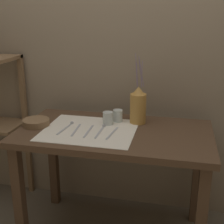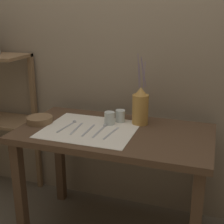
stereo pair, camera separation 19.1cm
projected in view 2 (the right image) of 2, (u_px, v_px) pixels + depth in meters
The scene contains 12 objects.
stone_wall_back at pixel (134, 52), 2.20m from camera, with size 7.00×0.06×2.40m.
wooden_table at pixel (114, 148), 1.98m from camera, with size 1.21×0.66×0.77m.
linen_cloth at pixel (90, 129), 1.96m from camera, with size 0.57×0.48×0.00m.
pitcher_with_flowers at pixel (140, 107), 2.02m from camera, with size 0.11×0.11×0.46m.
wooden_bowl at pixel (40, 120), 2.07m from camera, with size 0.17×0.17×0.04m.
glass_tumbler_near at pixel (110, 118), 2.03m from camera, with size 0.07×0.07×0.08m.
glass_tumbler_far at pixel (120, 116), 2.08m from camera, with size 0.06×0.06×0.08m.
spoon_outer at pixel (71, 124), 2.04m from camera, with size 0.04×0.21×0.02m.
knife_center at pixel (76, 129), 1.96m from camera, with size 0.03×0.20×0.00m.
fork_inner at pixel (88, 130), 1.93m from camera, with size 0.02×0.20×0.00m.
spoon_inner at pixel (103, 128), 1.97m from camera, with size 0.02×0.21×0.02m.
fork_outer at pixel (112, 133), 1.89m from camera, with size 0.04×0.20×0.00m.
Camera 2 is at (0.57, -1.72, 1.49)m, focal length 50.00 mm.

